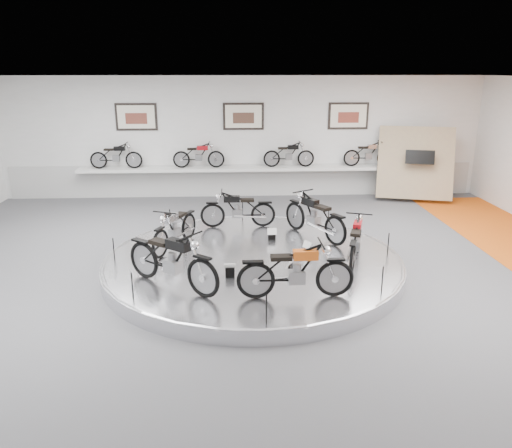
{
  "coord_description": "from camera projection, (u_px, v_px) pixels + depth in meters",
  "views": [
    {
      "loc": [
        -0.47,
        -9.78,
        4.18
      ],
      "look_at": [
        0.08,
        0.6,
        0.95
      ],
      "focal_mm": 35.0,
      "sensor_mm": 36.0,
      "label": 1
    }
  ],
  "objects": [
    {
      "name": "floor",
      "position": [
        254.0,
        275.0,
        10.59
      ],
      "size": [
        16.0,
        16.0,
        0.0
      ],
      "primitive_type": "plane",
      "color": "#4E4E50",
      "rests_on": "ground"
    },
    {
      "name": "bike_c",
      "position": [
        175.0,
        228.0,
        11.18
      ],
      "size": [
        1.18,
        1.75,
        0.97
      ],
      "primitive_type": null,
      "rotation": [
        0.0,
        0.0,
        4.31
      ],
      "color": "#A4A5A9",
      "rests_on": "display_platform"
    },
    {
      "name": "dado_band",
      "position": [
        244.0,
        180.0,
        17.09
      ],
      "size": [
        15.68,
        0.04,
        1.1
      ],
      "primitive_type": "cube",
      "color": "#BCBCBA",
      "rests_on": "floor"
    },
    {
      "name": "bike_a",
      "position": [
        315.0,
        216.0,
        11.91
      ],
      "size": [
        1.51,
        1.9,
        1.08
      ],
      "primitive_type": null,
      "rotation": [
        0.0,
        0.0,
        2.12
      ],
      "color": "black",
      "rests_on": "display_platform"
    },
    {
      "name": "display_panel",
      "position": [
        415.0,
        163.0,
        16.32
      ],
      "size": [
        2.56,
        1.52,
        2.3
      ],
      "primitive_type": "cube",
      "rotation": [
        -0.35,
        0.0,
        -0.26
      ],
      "color": "tan",
      "rests_on": "floor"
    },
    {
      "name": "shelf_bike_b",
      "position": [
        199.0,
        157.0,
        16.49
      ],
      "size": [
        1.22,
        0.43,
        0.73
      ],
      "primitive_type": null,
      "color": "maroon",
      "rests_on": "shelf"
    },
    {
      "name": "bike_d",
      "position": [
        172.0,
        259.0,
        9.14
      ],
      "size": [
        1.9,
        1.7,
        1.12
      ],
      "primitive_type": null,
      "rotation": [
        0.0,
        0.0,
        5.61
      ],
      "color": "black",
      "rests_on": "display_platform"
    },
    {
      "name": "poster_right",
      "position": [
        348.0,
        116.0,
        16.6
      ],
      "size": [
        1.35,
        0.06,
        0.88
      ],
      "primitive_type": "cube",
      "color": "white",
      "rests_on": "wall_back"
    },
    {
      "name": "bike_e",
      "position": [
        296.0,
        270.0,
        8.72
      ],
      "size": [
        1.77,
        0.64,
        1.03
      ],
      "primitive_type": null,
      "rotation": [
        0.0,
        0.0,
        6.29
      ],
      "color": "#CB5516",
      "rests_on": "display_platform"
    },
    {
      "name": "bike_f",
      "position": [
        356.0,
        240.0,
        10.41
      ],
      "size": [
        1.08,
        1.72,
        0.95
      ],
      "primitive_type": null,
      "rotation": [
        0.0,
        0.0,
        7.51
      ],
      "color": "maroon",
      "rests_on": "display_platform"
    },
    {
      "name": "shelf_bike_d",
      "position": [
        369.0,
        155.0,
        16.77
      ],
      "size": [
        1.22,
        0.43,
        0.73
      ],
      "primitive_type": null,
      "color": "#A4A5A9",
      "rests_on": "shelf"
    },
    {
      "name": "shelf_bike_c",
      "position": [
        289.0,
        156.0,
        16.64
      ],
      "size": [
        1.22,
        0.43,
        0.73
      ],
      "primitive_type": null,
      "color": "black",
      "rests_on": "shelf"
    },
    {
      "name": "shelf_bike_a",
      "position": [
        116.0,
        158.0,
        16.35
      ],
      "size": [
        1.22,
        0.43,
        0.73
      ],
      "primitive_type": null,
      "color": "black",
      "rests_on": "shelf"
    },
    {
      "name": "wall_front",
      "position": [
        304.0,
        412.0,
        3.32
      ],
      "size": [
        16.0,
        0.0,
        16.0
      ],
      "primitive_type": "plane",
      "rotation": [
        -1.57,
        0.0,
        0.0
      ],
      "color": "white",
      "rests_on": "floor"
    },
    {
      "name": "wall_back",
      "position": [
        244.0,
        138.0,
        16.67
      ],
      "size": [
        16.0,
        0.0,
        16.0
      ],
      "primitive_type": "plane",
      "rotation": [
        1.57,
        0.0,
        0.0
      ],
      "color": "white",
      "rests_on": "floor"
    },
    {
      "name": "display_platform",
      "position": [
        253.0,
        263.0,
        10.83
      ],
      "size": [
        6.4,
        6.4,
        0.3
      ],
      "primitive_type": "cylinder",
      "color": "silver",
      "rests_on": "floor"
    },
    {
      "name": "ceiling",
      "position": [
        253.0,
        79.0,
        9.4
      ],
      "size": [
        16.0,
        16.0,
        0.0
      ],
      "primitive_type": "plane",
      "rotation": [
        3.14,
        0.0,
        0.0
      ],
      "color": "white",
      "rests_on": "wall_back"
    },
    {
      "name": "poster_center",
      "position": [
        243.0,
        116.0,
        16.43
      ],
      "size": [
        1.35,
        0.06,
        0.88
      ],
      "primitive_type": "cube",
      "color": "white",
      "rests_on": "wall_back"
    },
    {
      "name": "poster_left",
      "position": [
        136.0,
        117.0,
        16.25
      ],
      "size": [
        1.35,
        0.06,
        0.88
      ],
      "primitive_type": "cube",
      "color": "white",
      "rests_on": "wall_back"
    },
    {
      "name": "platform_rim",
      "position": [
        253.0,
        258.0,
        10.8
      ],
      "size": [
        6.4,
        6.4,
        0.1
      ],
      "primitive_type": "torus",
      "color": "#B2B2BA",
      "rests_on": "display_platform"
    },
    {
      "name": "shelf",
      "position": [
        244.0,
        169.0,
        16.68
      ],
      "size": [
        11.0,
        0.55,
        0.1
      ],
      "primitive_type": "cube",
      "color": "silver",
      "rests_on": "wall_back"
    },
    {
      "name": "bike_b",
      "position": [
        238.0,
        209.0,
        12.71
      ],
      "size": [
        1.63,
        0.58,
        0.96
      ],
      "primitive_type": null,
      "rotation": [
        0.0,
        0.0,
        3.15
      ],
      "color": "black",
      "rests_on": "display_platform"
    }
  ]
}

